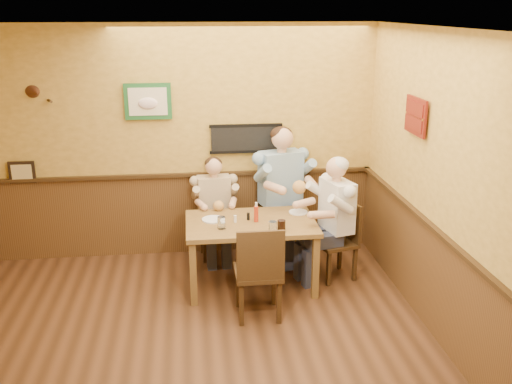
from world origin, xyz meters
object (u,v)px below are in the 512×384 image
at_px(pepper_shaker, 248,216).
at_px(salt_shaker, 235,219).
at_px(chair_right_end, 335,241).
at_px(chair_back_left, 215,226).
at_px(chair_near_side, 258,270).
at_px(water_glass_mid, 273,227).
at_px(diner_blue_polo, 280,199).
at_px(diner_white_elder, 336,225).
at_px(chair_back_right, 280,215).
at_px(hot_sauce_bottle, 256,213).
at_px(diner_tan_shirt, 214,213).
at_px(cola_tumbler, 281,225).
at_px(dining_table, 251,229).
at_px(water_glass_left, 221,223).

bearing_deg(pepper_shaker, salt_shaker, -159.24).
bearing_deg(chair_right_end, chair_back_left, -134.08).
height_order(chair_near_side, water_glass_mid, chair_near_side).
height_order(diner_blue_polo, diner_white_elder, diner_blue_polo).
bearing_deg(water_glass_mid, chair_back_right, 76.96).
xyz_separation_m(chair_back_right, chair_right_end, (0.52, -0.72, -0.06)).
bearing_deg(hot_sauce_bottle, pepper_shaker, 142.97).
xyz_separation_m(chair_right_end, water_glass_mid, (-0.78, -0.41, 0.37)).
bearing_deg(salt_shaker, diner_blue_polo, 51.82).
bearing_deg(diner_tan_shirt, cola_tumbler, -63.83).
distance_m(diner_blue_polo, hot_sauce_bottle, 0.89).
bearing_deg(diner_blue_polo, salt_shaker, -144.42).
xyz_separation_m(chair_back_right, chair_near_side, (-0.45, -1.46, -0.02)).
bearing_deg(diner_tan_shirt, diner_white_elder, -33.40).
relative_size(chair_back_left, cola_tumbler, 7.24).
height_order(chair_back_right, pepper_shaker, chair_back_right).
height_order(diner_white_elder, pepper_shaker, diner_white_elder).
xyz_separation_m(water_glass_mid, pepper_shaker, (-0.21, 0.40, -0.02)).
xyz_separation_m(dining_table, salt_shaker, (-0.17, -0.00, 0.13)).
distance_m(chair_back_left, diner_white_elder, 1.53).
bearing_deg(diner_white_elder, chair_back_left, -134.08).
bearing_deg(diner_white_elder, chair_near_side, -68.20).
relative_size(chair_back_right, chair_right_end, 1.14).
height_order(chair_near_side, pepper_shaker, chair_near_side).
bearing_deg(chair_back_right, salt_shaker, -144.42).
height_order(chair_back_right, diner_tan_shirt, diner_tan_shirt).
xyz_separation_m(chair_near_side, diner_white_elder, (0.97, 0.74, 0.14)).
xyz_separation_m(chair_back_right, diner_tan_shirt, (-0.81, 0.00, 0.06)).
height_order(chair_back_left, diner_tan_shirt, diner_tan_shirt).
bearing_deg(water_glass_mid, diner_tan_shirt, 115.59).
relative_size(chair_back_left, diner_white_elder, 0.63).
height_order(chair_back_right, salt_shaker, chair_back_right).
distance_m(water_glass_mid, hot_sauce_bottle, 0.37).
bearing_deg(cola_tumbler, hot_sauce_bottle, 128.95).
xyz_separation_m(diner_tan_shirt, diner_blue_polo, (0.81, -0.00, 0.16)).
xyz_separation_m(diner_tan_shirt, pepper_shaker, (0.34, -0.74, 0.22)).
bearing_deg(dining_table, cola_tumbler, -45.44).
bearing_deg(diner_blue_polo, diner_white_elder, -70.71).
xyz_separation_m(chair_near_side, hot_sauce_bottle, (0.06, 0.66, 0.35)).
bearing_deg(water_glass_mid, salt_shaker, 135.97).
relative_size(chair_right_end, diner_white_elder, 0.70).
bearing_deg(chair_back_left, cola_tumbler, -63.83).
bearing_deg(water_glass_mid, diner_white_elder, 27.94).
distance_m(chair_back_left, diner_blue_polo, 0.87).
relative_size(water_glass_left, cola_tumbler, 1.17).
relative_size(dining_table, pepper_shaker, 17.38).
bearing_deg(dining_table, hot_sauce_bottle, -7.06).
height_order(diner_tan_shirt, salt_shaker, diner_tan_shirt).
bearing_deg(diner_tan_shirt, chair_back_right, -4.93).
xyz_separation_m(diner_blue_polo, water_glass_mid, (-0.26, -1.13, 0.08)).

